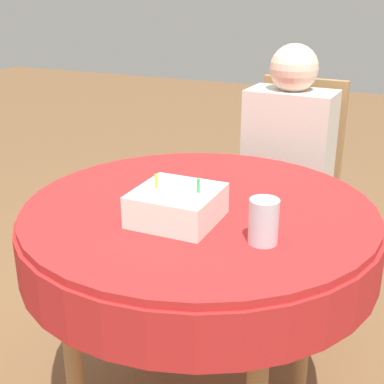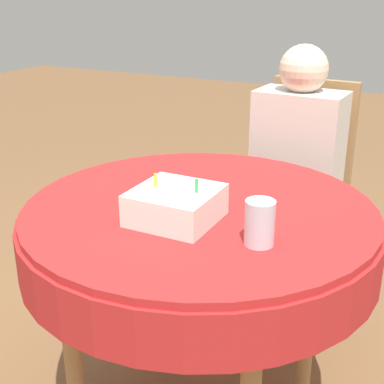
% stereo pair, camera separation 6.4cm
% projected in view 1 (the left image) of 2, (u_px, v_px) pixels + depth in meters
% --- Properties ---
extents(dining_table, '(0.97, 0.97, 0.77)m').
position_uv_depth(dining_table, '(199.00, 236.00, 1.48)').
color(dining_table, '#B22323').
rests_on(dining_table, ground_plane).
extents(chair, '(0.39, 0.39, 0.99)m').
position_uv_depth(chair, '(290.00, 198.00, 2.18)').
color(chair, '#A37A4C').
rests_on(chair, ground_plane).
extents(person, '(0.33, 0.29, 1.13)m').
position_uv_depth(person, '(285.00, 170.00, 2.04)').
color(person, beige).
rests_on(person, ground_plane).
extents(birthday_cake, '(0.20, 0.20, 0.12)m').
position_uv_depth(birthday_cake, '(177.00, 205.00, 1.34)').
color(birthday_cake, white).
rests_on(birthday_cake, dining_table).
extents(drinking_glass, '(0.07, 0.07, 0.11)m').
position_uv_depth(drinking_glass, '(264.00, 221.00, 1.22)').
color(drinking_glass, silver).
rests_on(drinking_glass, dining_table).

